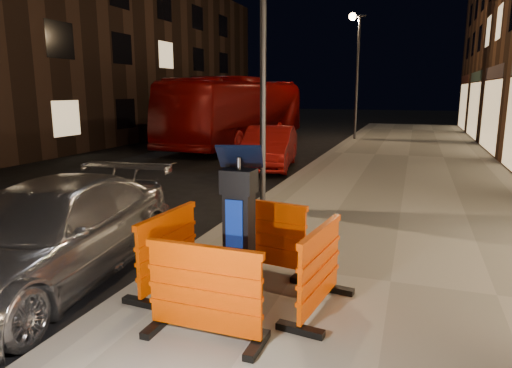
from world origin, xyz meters
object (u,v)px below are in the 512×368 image
(barrier_back, at_px, (265,236))
(barrier_bldgside, at_px, (319,270))
(barrier_kerbside, at_px, (168,250))
(car_silver, at_px, (52,283))
(barrier_front, at_px, (204,293))
(car_red, at_px, (269,168))
(parking_kiosk, at_px, (239,228))
(bus_doubledecker, at_px, (240,145))

(barrier_back, distance_m, barrier_bldgside, 1.34)
(barrier_kerbside, height_order, car_silver, barrier_kerbside)
(barrier_front, bearing_deg, car_red, 105.20)
(parking_kiosk, distance_m, barrier_back, 1.03)
(barrier_front, relative_size, car_silver, 0.26)
(parking_kiosk, xyz_separation_m, car_silver, (-2.71, -0.13, -1.02))
(parking_kiosk, height_order, bus_doubledecker, parking_kiosk)
(barrier_bldgside, distance_m, car_red, 10.57)
(barrier_front, height_order, bus_doubledecker, bus_doubledecker)
(barrier_front, distance_m, barrier_kerbside, 1.34)
(barrier_bldgside, distance_m, bus_doubledecker, 17.45)
(barrier_back, xyz_separation_m, barrier_kerbside, (-0.95, -0.95, 0.00))
(parking_kiosk, height_order, car_silver, parking_kiosk)
(bus_doubledecker, bearing_deg, barrier_back, -65.16)
(parking_kiosk, distance_m, barrier_bldgside, 1.03)
(barrier_front, relative_size, barrier_kerbside, 1.00)
(parking_kiosk, xyz_separation_m, bus_doubledecker, (-6.17, 15.91, -1.02))
(barrier_back, bearing_deg, bus_doubledecker, 121.33)
(barrier_bldgside, height_order, car_silver, barrier_bldgside)
(barrier_kerbside, distance_m, car_red, 10.06)
(parking_kiosk, xyz_separation_m, barrier_kerbside, (-0.95, 0.00, -0.39))
(parking_kiosk, relative_size, barrier_kerbside, 1.40)
(car_red, bearing_deg, barrier_kerbside, -88.93)
(parking_kiosk, height_order, car_red, parking_kiosk)
(parking_kiosk, distance_m, bus_doubledecker, 17.10)
(barrier_back, height_order, bus_doubledecker, bus_doubledecker)
(car_silver, distance_m, bus_doubledecker, 16.41)
(car_red, bearing_deg, parking_kiosk, -83.70)
(barrier_back, bearing_deg, car_silver, -149.35)
(barrier_bldgside, bearing_deg, barrier_back, 52.92)
(barrier_bldgside, bearing_deg, barrier_front, 142.92)
(barrier_back, relative_size, car_red, 0.29)
(barrier_bldgside, height_order, bus_doubledecker, bus_doubledecker)
(parking_kiosk, height_order, barrier_front, parking_kiosk)
(parking_kiosk, bearing_deg, car_red, 111.51)
(barrier_back, xyz_separation_m, car_red, (-2.76, 8.93, -0.64))
(parking_kiosk, relative_size, car_red, 0.41)
(barrier_back, xyz_separation_m, barrier_bldgside, (0.95, -0.95, 0.00))
(barrier_back, relative_size, bus_doubledecker, 0.11)
(car_silver, distance_m, car_red, 10.01)
(car_silver, bearing_deg, bus_doubledecker, 96.17)
(barrier_kerbside, bearing_deg, car_red, 14.28)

